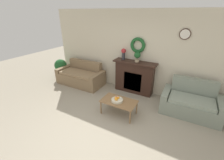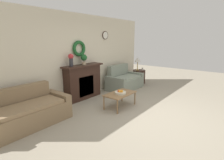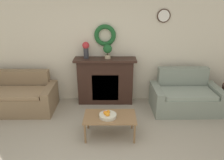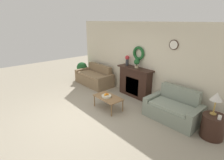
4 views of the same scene
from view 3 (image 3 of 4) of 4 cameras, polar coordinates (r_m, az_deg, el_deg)
The scene contains 8 objects.
wall_back at distance 5.20m, azimuth -1.47°, elevation 8.86°, with size 6.80×0.17×2.70m.
fireplace at distance 5.23m, azimuth -1.44°, elevation -0.15°, with size 1.44×0.41×1.12m.
couch_left at distance 5.45m, azimuth -23.71°, elevation -4.10°, with size 1.80×0.89×0.85m.
loveseat_right at distance 5.26m, azimuth 18.76°, elevation -4.19°, with size 1.51×0.90×0.92m.
coffee_table at distance 4.05m, azimuth -0.31°, elevation -9.88°, with size 0.95×0.55×0.41m.
fruit_bowl at distance 3.98m, azimuth -0.92°, elevation -9.15°, with size 0.32×0.32×0.12m.
vase_on_mantel_left at distance 5.04m, azimuth -6.55°, elevation 8.11°, with size 0.16×0.16×0.38m.
potted_plant_on_mantel at distance 4.99m, azimuth -0.89°, elevation 7.86°, with size 0.21×0.21×0.33m.
Camera 3 is at (0.16, -2.51, 2.46)m, focal length 35.00 mm.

